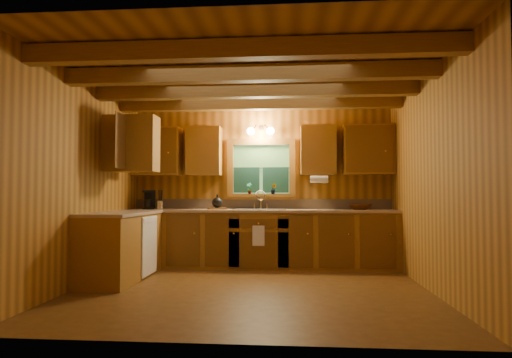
{
  "coord_description": "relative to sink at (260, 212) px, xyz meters",
  "views": [
    {
      "loc": [
        0.47,
        -5.17,
        1.13
      ],
      "look_at": [
        0.0,
        0.8,
        1.35
      ],
      "focal_mm": 30.29,
      "sensor_mm": 36.0,
      "label": 1
    }
  ],
  "objects": [
    {
      "name": "window",
      "position": [
        0.0,
        0.26,
        0.67
      ],
      "size": [
        1.12,
        0.08,
        1.0
      ],
      "color": "brown",
      "rests_on": "room"
    },
    {
      "name": "cutting_board",
      "position": [
        -0.68,
        -0.01,
        0.06
      ],
      "size": [
        0.34,
        0.29,
        0.03
      ],
      "primitive_type": "cube",
      "rotation": [
        0.0,
        0.0,
        0.35
      ],
      "color": "brown",
      "rests_on": "countertop"
    },
    {
      "name": "window_sill",
      "position": [
        0.0,
        0.22,
        0.26
      ],
      "size": [
        1.06,
        0.14,
        0.04
      ],
      "primitive_type": "cube",
      "color": "brown",
      "rests_on": "room"
    },
    {
      "name": "potted_plant_right",
      "position": [
        0.21,
        0.18,
        0.37
      ],
      "size": [
        0.11,
        0.1,
        0.17
      ],
      "primitive_type": "imported",
      "rotation": [
        0.0,
        0.0,
        -0.22
      ],
      "color": "brown",
      "rests_on": "window_sill"
    },
    {
      "name": "potted_plant_left",
      "position": [
        -0.19,
        0.18,
        0.38
      ],
      "size": [
        0.12,
        0.1,
        0.19
      ],
      "primitive_type": "imported",
      "rotation": [
        0.0,
        0.0,
        -0.32
      ],
      "color": "brown",
      "rests_on": "window_sill"
    },
    {
      "name": "wall_sconce",
      "position": [
        0.0,
        0.14,
        1.31
      ],
      "size": [
        0.45,
        0.21,
        0.17
      ],
      "color": "black",
      "rests_on": "room"
    },
    {
      "name": "upper_cabinets",
      "position": [
        -0.56,
        -0.18,
        0.98
      ],
      "size": [
        4.19,
        1.77,
        0.78
      ],
      "color": "brown",
      "rests_on": "room"
    },
    {
      "name": "ceiling_beams",
      "position": [
        0.0,
        -1.6,
        1.63
      ],
      "size": [
        4.2,
        2.54,
        0.18
      ],
      "color": "brown",
      "rests_on": "room"
    },
    {
      "name": "utensil_crock",
      "position": [
        -1.59,
        -0.06,
        0.12
      ],
      "size": [
        0.11,
        0.11,
        0.31
      ],
      "rotation": [
        0.0,
        0.0,
        0.3
      ],
      "color": "silver",
      "rests_on": "countertop"
    },
    {
      "name": "backsplash",
      "position": [
        0.0,
        0.28,
        0.12
      ],
      "size": [
        4.2,
        0.02,
        0.16
      ],
      "primitive_type": "cube",
      "color": "#9F856B",
      "rests_on": "room"
    },
    {
      "name": "teakettle",
      "position": [
        -0.68,
        -0.01,
        0.15
      ],
      "size": [
        0.17,
        0.17,
        0.21
      ],
      "rotation": [
        0.0,
        0.0,
        -0.26
      ],
      "color": "black",
      "rests_on": "cutting_board"
    },
    {
      "name": "dish_towel",
      "position": [
        0.0,
        -0.34,
        -0.34
      ],
      "size": [
        0.18,
        0.01,
        0.3
      ],
      "primitive_type": "cube",
      "color": "white",
      "rests_on": "base_cabinets"
    },
    {
      "name": "dishwasher_panel",
      "position": [
        -1.47,
        -0.92,
        -0.43
      ],
      "size": [
        0.02,
        0.6,
        0.8
      ],
      "primitive_type": "cube",
      "color": "white",
      "rests_on": "base_cabinets"
    },
    {
      "name": "room",
      "position": [
        0.0,
        -1.6,
        0.44
      ],
      "size": [
        4.2,
        4.2,
        4.2
      ],
      "color": "brown",
      "rests_on": "ground"
    },
    {
      "name": "paper_towel_roll",
      "position": [
        0.92,
        -0.07,
        0.51
      ],
      "size": [
        0.27,
        0.11,
        0.11
      ],
      "primitive_type": "cylinder",
      "rotation": [
        0.0,
        1.57,
        0.0
      ],
      "color": "white",
      "rests_on": "upper_cabinets"
    },
    {
      "name": "wicker_basket",
      "position": [
        1.56,
        0.06,
        0.09
      ],
      "size": [
        0.47,
        0.47,
        0.09
      ],
      "primitive_type": "imported",
      "rotation": [
        0.0,
        0.0,
        -0.35
      ],
      "color": "#48230C",
      "rests_on": "countertop"
    },
    {
      "name": "countertop",
      "position": [
        -0.48,
        -0.31,
        0.02
      ],
      "size": [
        4.2,
        2.24,
        0.04
      ],
      "color": "tan",
      "rests_on": "base_cabinets"
    },
    {
      "name": "base_cabinets",
      "position": [
        -0.49,
        -0.32,
        -0.43
      ],
      "size": [
        4.2,
        2.22,
        0.86
      ],
      "color": "brown",
      "rests_on": "ground"
    },
    {
      "name": "sink",
      "position": [
        0.0,
        0.0,
        0.0
      ],
      "size": [
        0.82,
        0.48,
        0.43
      ],
      "color": "silver",
      "rests_on": "countertop"
    },
    {
      "name": "coffee_maker",
      "position": [
        -1.79,
        -0.0,
        0.2
      ],
      "size": [
        0.17,
        0.22,
        0.31
      ],
      "rotation": [
        0.0,
        0.0,
        0.42
      ],
      "color": "black",
      "rests_on": "countertop"
    }
  ]
}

